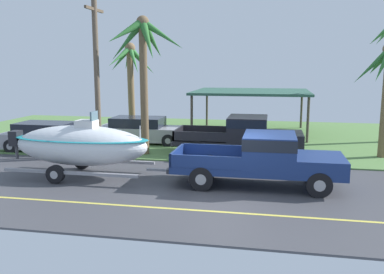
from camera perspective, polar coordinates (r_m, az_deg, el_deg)
ground at (r=21.73m, az=7.11°, el=-1.14°), size 36.00×22.00×0.11m
pickup_truck_towing at (r=14.29m, az=10.41°, el=-2.73°), size 5.91×2.13×1.80m
boat_on_trailer at (r=15.84m, az=-15.03°, el=-1.07°), size 6.25×2.33×2.44m
parked_pickup_background at (r=19.05m, az=7.51°, el=0.46°), size 5.95×2.14×1.80m
parked_sedan_near at (r=22.20m, az=-6.97°, el=0.89°), size 4.78×1.88×1.38m
parked_sedan_far at (r=21.13m, az=-19.03°, el=-0.03°), size 4.59×1.89×1.38m
carport_awning at (r=25.13m, az=8.16°, el=6.06°), size 6.71×5.86×2.61m
palm_tree_near_right at (r=26.08m, az=-8.39°, el=9.35°), size 3.01×3.11×5.47m
palm_tree_mid at (r=18.81m, az=-6.72°, el=11.48°), size 3.44×2.85×6.23m
utility_pole at (r=19.16m, az=-12.93°, el=8.38°), size 0.24×1.80×7.08m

